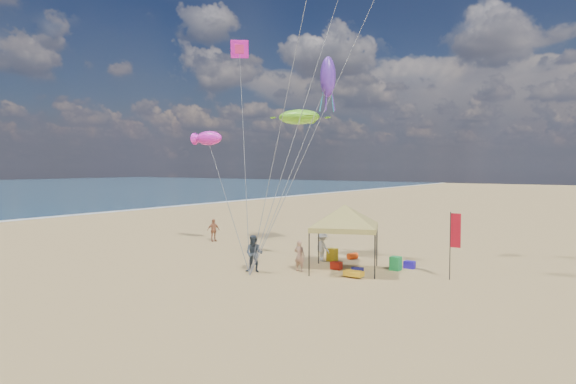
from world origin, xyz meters
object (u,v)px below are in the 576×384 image
at_px(canopy_tent, 345,207).
at_px(person_near_c, 323,247).
at_px(person_far_a, 213,230).
at_px(feather_flag, 454,235).
at_px(beach_cart, 354,273).
at_px(person_near_a, 300,256).
at_px(chair_yellow, 332,255).
at_px(chair_green, 396,263).
at_px(cooler_blue, 409,265).
at_px(person_near_b, 254,254).
at_px(cooler_red, 336,266).

xyz_separation_m(canopy_tent, person_near_c, (-2.21, 1.51, -2.46)).
bearing_deg(person_far_a, feather_flag, -76.31).
height_order(beach_cart, person_near_a, person_near_a).
height_order(chair_yellow, person_far_a, person_far_a).
bearing_deg(canopy_tent, chair_green, 37.95).
xyz_separation_m(chair_yellow, person_far_a, (-10.56, 1.46, 0.45)).
bearing_deg(cooler_blue, person_near_a, -138.18).
height_order(feather_flag, chair_green, feather_flag).
relative_size(canopy_tent, feather_flag, 1.82).
height_order(feather_flag, person_near_b, feather_flag).
xyz_separation_m(cooler_blue, chair_green, (-0.42, -0.84, 0.16)).
bearing_deg(canopy_tent, cooler_blue, 44.65).
xyz_separation_m(canopy_tent, cooler_blue, (2.50, 2.47, -3.07)).
xyz_separation_m(chair_yellow, person_near_b, (-1.74, -4.82, 0.58)).
bearing_deg(cooler_red, person_near_c, 139.57).
xyz_separation_m(beach_cart, person_far_a, (-13.49, 4.50, 0.60)).
xyz_separation_m(chair_yellow, beach_cart, (2.93, -3.04, -0.15)).
height_order(canopy_tent, person_near_b, canopy_tent).
distance_m(person_near_a, person_far_a, 11.59).
distance_m(cooler_blue, beach_cart, 3.85).
bearing_deg(person_near_b, person_far_a, 121.60).
relative_size(chair_green, person_far_a, 0.44).
bearing_deg(person_near_c, canopy_tent, 167.25).
bearing_deg(canopy_tent, beach_cart, -45.40).
height_order(chair_yellow, person_near_a, person_near_a).
xyz_separation_m(feather_flag, chair_green, (-3.08, 0.52, -1.78)).
xyz_separation_m(chair_green, person_near_b, (-5.65, -4.53, 0.58)).
relative_size(feather_flag, person_near_a, 2.02).
xyz_separation_m(chair_yellow, person_near_a, (-0.00, -3.32, 0.44)).
distance_m(canopy_tent, chair_green, 3.93).
bearing_deg(cooler_blue, beach_cart, -111.19).
bearing_deg(beach_cart, chair_yellow, 133.94).
bearing_deg(chair_green, cooler_red, -149.28).
bearing_deg(person_far_a, canopy_tent, -84.20).
distance_m(cooler_red, beach_cart, 2.02).
xyz_separation_m(cooler_red, person_far_a, (-11.86, 3.31, 0.61)).
bearing_deg(chair_green, person_far_a, 173.06).
relative_size(chair_green, chair_yellow, 1.00).
distance_m(cooler_blue, chair_yellow, 4.36).
bearing_deg(person_far_a, person_near_b, -104.41).
height_order(chair_green, chair_yellow, same).
bearing_deg(chair_green, feather_flag, -9.50).
bearing_deg(chair_yellow, cooler_blue, 7.21).
relative_size(chair_green, person_near_a, 0.44).
relative_size(chair_yellow, person_near_c, 0.44).
xyz_separation_m(person_near_a, person_near_b, (-1.74, -1.50, 0.14)).
bearing_deg(cooler_blue, person_near_c, -168.55).
height_order(feather_flag, beach_cart, feather_flag).
bearing_deg(canopy_tent, person_far_a, 164.72).
distance_m(feather_flag, cooler_red, 6.10).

